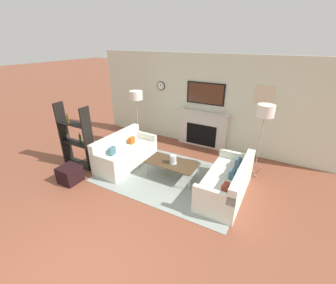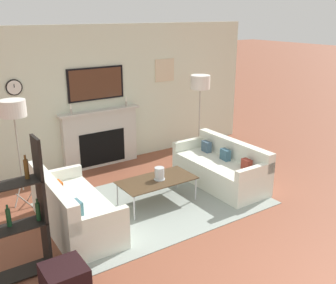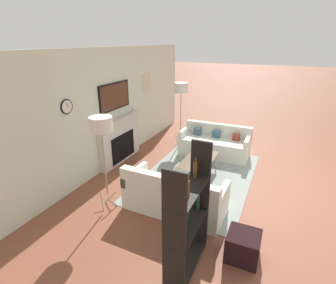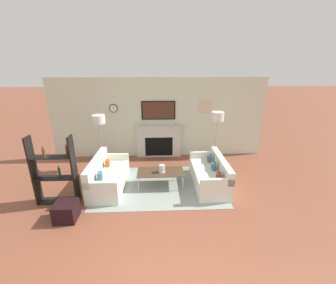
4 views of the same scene
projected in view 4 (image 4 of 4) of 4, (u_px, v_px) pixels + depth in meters
fireplace_wall at (159, 122)px, 7.62m from camera, size 7.20×0.28×2.70m
area_rug at (160, 185)px, 6.03m from camera, size 3.33×2.22×0.01m
couch_left at (107, 177)px, 5.87m from camera, size 0.83×1.76×0.81m
couch_right at (210, 175)px, 5.99m from camera, size 0.79×1.76×0.76m
coffee_table at (160, 172)px, 5.92m from camera, size 1.21×0.62×0.41m
hurricane_candle at (162, 169)px, 5.87m from camera, size 0.18×0.18×0.20m
floor_lamp_left at (99, 120)px, 6.51m from camera, size 0.38×0.38×1.70m
floor_lamp_right at (217, 117)px, 6.64m from camera, size 0.38×0.38×1.76m
shelf_unit at (55, 172)px, 5.09m from camera, size 0.94×0.28×1.63m
ottoman at (66, 211)px, 4.67m from camera, size 0.44×0.44×0.39m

